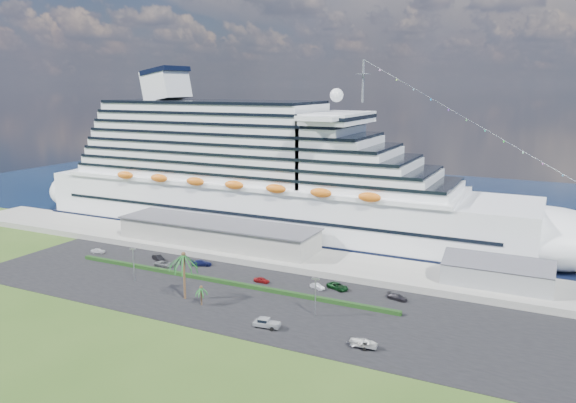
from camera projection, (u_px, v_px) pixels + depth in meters
The scene contains 22 objects.
ground at pixel (213, 313), 117.60m from camera, with size 420.00×420.00×0.00m, color #304C19.
asphalt_lot at pixel (240, 296), 127.25m from camera, with size 140.00×38.00×0.12m, color black.
wharf at pixel (295, 258), 152.55m from camera, with size 240.00×20.00×1.80m, color gray.
water at pixel (389, 201), 231.77m from camera, with size 420.00×160.00×0.02m, color black.
cruise_ship at pixel (267, 181), 179.72m from camera, with size 191.00×38.00×54.00m.
terminal_building at pixel (217, 232), 162.53m from camera, with size 61.00×15.00×6.30m.
port_shed at pixel (498, 273), 129.34m from camera, with size 24.00×12.31×7.37m.
hedge at pixel (222, 281), 135.00m from camera, with size 88.00×1.10×0.90m, color black.
lamp_post_left at pixel (134, 260), 135.65m from camera, with size 1.60×0.35×8.27m.
lamp_post_right at pixel (315, 292), 114.89m from camera, with size 1.60×0.35×8.27m.
palm_tall at pixel (184, 260), 123.57m from camera, with size 8.82×8.82×11.13m.
palm_short at pixel (201, 289), 121.00m from camera, with size 3.53×3.53×4.56m.
parked_car_0 at pixel (98, 251), 159.08m from camera, with size 1.60×3.97×1.35m, color white.
parked_car_1 at pixel (158, 258), 152.34m from camera, with size 1.63×4.67×1.54m, color black.
parked_car_2 at pixel (164, 264), 147.49m from camera, with size 2.25×4.88×1.35m, color gray.
parked_car_3 at pixel (202, 263), 148.00m from camera, with size 2.16×5.30×1.54m, color #141948.
parked_car_4 at pixel (262, 280), 135.37m from camera, with size 1.56×3.89×1.32m, color maroon.
parked_car_5 at pixel (317, 286), 131.15m from camera, with size 1.30×3.72×1.23m, color silver.
parked_car_6 at pixel (338, 286), 130.90m from camera, with size 2.51×5.44×1.51m, color black.
parked_car_7 at pixel (397, 297), 124.50m from camera, with size 1.90×4.67×1.35m, color #242329.
pickup_truck at pixel (266, 323), 110.11m from camera, with size 5.53×2.61×1.87m.
boat_trailer at pixel (364, 343), 101.43m from camera, with size 6.14×4.24×1.73m.
Camera 1 is at (62.98, -91.98, 46.97)m, focal length 35.00 mm.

